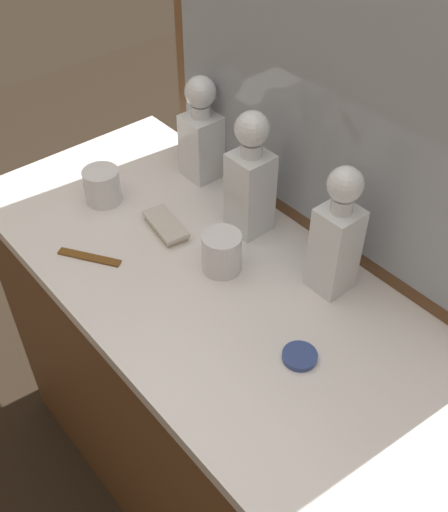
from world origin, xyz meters
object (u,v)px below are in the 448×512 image
at_px(crystal_decanter_far_right, 202,138).
at_px(crystal_tumbler_far_left, 222,254).
at_px(crystal_tumbler_right, 103,187).
at_px(silver_brush_far_right, 166,226).
at_px(crystal_decanter_left, 336,242).
at_px(tortoiseshell_comb, 89,257).
at_px(porcelain_dish, 300,356).
at_px(crystal_decanter_front, 250,185).

relative_size(crystal_decanter_far_right, crystal_tumbler_far_left, 3.01).
height_order(crystal_tumbler_far_left, crystal_tumbler_right, crystal_tumbler_far_left).
height_order(crystal_tumbler_far_left, silver_brush_far_right, crystal_tumbler_far_left).
distance_m(crystal_decanter_left, crystal_tumbler_far_left, 0.25).
height_order(crystal_decanter_far_right, crystal_decanter_left, crystal_decanter_left).
xyz_separation_m(crystal_decanter_left, tortoiseshell_comb, (-0.40, -0.35, -0.12)).
bearing_deg(crystal_decanter_far_right, crystal_tumbler_far_left, -31.91).
height_order(crystal_decanter_far_right, silver_brush_far_right, crystal_decanter_far_right).
distance_m(crystal_tumbler_right, silver_brush_far_right, 0.20).
distance_m(crystal_tumbler_right, porcelain_dish, 0.66).
bearing_deg(crystal_tumbler_right, crystal_tumbler_far_left, 9.99).
bearing_deg(porcelain_dish, crystal_decanter_left, 117.59).
bearing_deg(tortoiseshell_comb, porcelain_dish, 17.70).
xyz_separation_m(silver_brush_far_right, tortoiseshell_comb, (-0.03, -0.19, -0.01)).
relative_size(crystal_decanter_far_right, silver_brush_far_right, 1.95).
xyz_separation_m(crystal_tumbler_right, silver_brush_far_right, (0.19, 0.05, -0.03)).
distance_m(crystal_decanter_front, silver_brush_far_right, 0.22).
distance_m(crystal_decanter_left, porcelain_dish, 0.24).
relative_size(crystal_decanter_front, silver_brush_far_right, 2.15).
height_order(crystal_decanter_left, crystal_tumbler_right, crystal_decanter_left).
xyz_separation_m(crystal_decanter_front, crystal_tumbler_right, (-0.31, -0.21, -0.08)).
bearing_deg(crystal_decanter_left, crystal_tumbler_far_left, -142.85).
bearing_deg(crystal_decanter_far_right, porcelain_dish, -21.89).
relative_size(crystal_tumbler_far_left, tortoiseshell_comb, 0.68).
bearing_deg(crystal_decanter_left, crystal_decanter_far_right, 174.34).
height_order(crystal_tumbler_far_left, porcelain_dish, crystal_tumbler_far_left).
distance_m(crystal_decanter_far_right, porcelain_dish, 0.65).
relative_size(porcelain_dish, tortoiseshell_comb, 0.50).
bearing_deg(crystal_tumbler_far_left, tortoiseshell_comb, -136.04).
bearing_deg(porcelain_dish, crystal_decanter_front, 152.17).
relative_size(crystal_decanter_left, crystal_tumbler_far_left, 3.25).
bearing_deg(crystal_decanter_far_right, crystal_decanter_front, -12.18).
bearing_deg(crystal_decanter_front, porcelain_dish, -27.83).
xyz_separation_m(crystal_tumbler_far_left, silver_brush_far_right, (-0.18, -0.02, -0.03)).
bearing_deg(porcelain_dish, crystal_decanter_far_right, 158.11).
xyz_separation_m(crystal_decanter_far_right, tortoiseshell_comb, (0.09, -0.40, -0.11)).
distance_m(crystal_decanter_far_right, silver_brush_far_right, 0.26).
xyz_separation_m(crystal_decanter_left, crystal_tumbler_right, (-0.56, -0.21, -0.08)).
bearing_deg(crystal_decanter_front, crystal_tumbler_far_left, -64.26).
bearing_deg(crystal_tumbler_far_left, crystal_decanter_front, 115.74).
relative_size(crystal_decanter_far_right, crystal_tumbler_right, 3.08).
bearing_deg(porcelain_dish, crystal_tumbler_far_left, 170.62).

